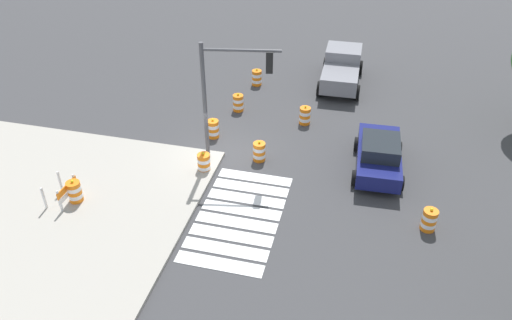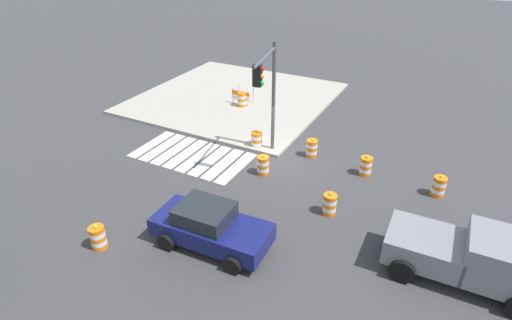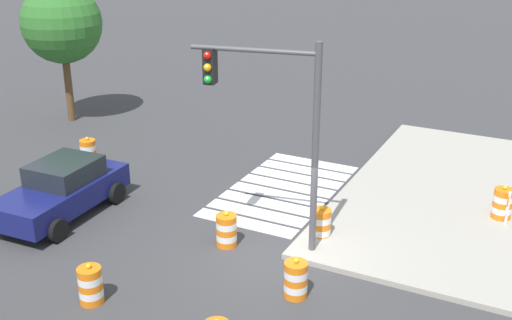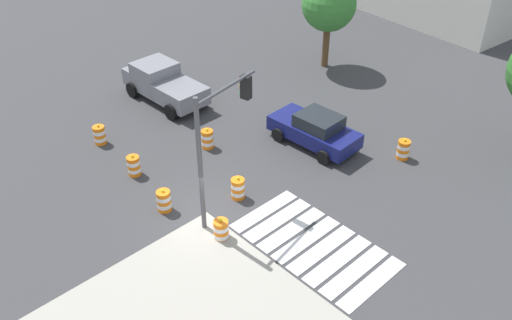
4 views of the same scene
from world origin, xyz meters
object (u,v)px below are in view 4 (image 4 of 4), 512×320
at_px(traffic_barrel_median_far, 164,201).
at_px(traffic_barrel_opposite_curb, 221,231).
at_px(traffic_barrel_crosswalk_end, 238,188).
at_px(sports_car, 315,129).
at_px(traffic_barrel_near_corner, 134,166).
at_px(traffic_barrel_median_near, 403,149).
at_px(pickup_truck, 162,83).
at_px(traffic_light_pole, 219,129).
at_px(traffic_barrel_lane_center, 207,139).
at_px(street_tree_streetside_mid, 329,4).
at_px(traffic_barrel_far_curb, 100,135).

height_order(traffic_barrel_median_far, traffic_barrel_opposite_curb, same).
bearing_deg(traffic_barrel_median_far, traffic_barrel_crosswalk_end, 62.00).
xyz_separation_m(sports_car, traffic_barrel_median_far, (-0.88, -7.91, -0.36)).
height_order(traffic_barrel_near_corner, traffic_barrel_median_near, same).
xyz_separation_m(pickup_truck, traffic_barrel_median_near, (12.04, 4.55, -0.52)).
height_order(traffic_barrel_near_corner, traffic_light_pole, traffic_light_pole).
xyz_separation_m(traffic_barrel_lane_center, traffic_barrel_opposite_curb, (5.24, -3.62, 0.00)).
height_order(sports_car, traffic_barrel_near_corner, sports_car).
relative_size(pickup_truck, traffic_barrel_near_corner, 5.09).
relative_size(traffic_barrel_near_corner, traffic_barrel_crosswalk_end, 1.00).
height_order(sports_car, traffic_barrel_lane_center, sports_car).
xyz_separation_m(pickup_truck, traffic_barrel_near_corner, (4.80, -4.94, -0.52)).
bearing_deg(traffic_barrel_median_near, pickup_truck, -159.30).
distance_m(traffic_barrel_opposite_curb, street_tree_streetside_mid, 16.56).
xyz_separation_m(traffic_barrel_median_near, traffic_barrel_median_far, (-4.37, -9.96, 0.00)).
distance_m(traffic_barrel_median_far, traffic_light_pole, 4.17).
bearing_deg(traffic_barrel_lane_center, traffic_barrel_crosswalk_end, -21.41).
xyz_separation_m(traffic_barrel_median_far, traffic_light_pole, (1.78, 1.52, 3.46)).
bearing_deg(traffic_barrel_median_near, traffic_barrel_far_curb, -138.47).
xyz_separation_m(traffic_barrel_median_near, traffic_barrel_opposite_curb, (-1.50, -9.45, 0.00)).
distance_m(traffic_barrel_lane_center, street_tree_streetside_mid, 11.52).
distance_m(sports_car, pickup_truck, 8.90).
height_order(traffic_barrel_lane_center, street_tree_streetside_mid, street_tree_streetside_mid).
distance_m(traffic_barrel_median_near, street_tree_streetside_mid, 10.72).
distance_m(traffic_barrel_lane_center, traffic_barrel_opposite_curb, 6.36).
bearing_deg(traffic_barrel_median_far, pickup_truck, 144.79).
bearing_deg(street_tree_streetside_mid, pickup_truck, -108.20).
relative_size(sports_car, traffic_barrel_far_curb, 4.29).
bearing_deg(pickup_truck, traffic_barrel_far_curb, -71.67).
relative_size(traffic_barrel_median_near, traffic_barrel_lane_center, 1.00).
xyz_separation_m(traffic_barrel_median_near, traffic_barrel_lane_center, (-6.73, -5.83, 0.00)).
relative_size(traffic_barrel_opposite_curb, traffic_light_pole, 0.19).
height_order(traffic_barrel_crosswalk_end, traffic_barrel_far_curb, same).
xyz_separation_m(traffic_barrel_lane_center, traffic_light_pole, (4.14, -2.61, 3.46)).
bearing_deg(traffic_barrel_median_near, traffic_barrel_median_far, -113.71).
distance_m(sports_car, traffic_barrel_lane_center, 4.99).
bearing_deg(traffic_barrel_near_corner, traffic_barrel_crosswalk_end, 27.05).
bearing_deg(traffic_barrel_opposite_curb, traffic_barrel_near_corner, -179.60).
relative_size(traffic_light_pole, street_tree_streetside_mid, 1.03).
height_order(sports_car, traffic_barrel_median_near, sports_car).
bearing_deg(pickup_truck, traffic_barrel_median_far, -35.21).
relative_size(traffic_barrel_median_near, traffic_barrel_opposite_curb, 1.00).
distance_m(traffic_barrel_median_near, traffic_barrel_median_far, 10.88).
bearing_deg(traffic_barrel_opposite_curb, traffic_barrel_lane_center, 145.34).
relative_size(sports_car, street_tree_streetside_mid, 0.82).
bearing_deg(street_tree_streetside_mid, traffic_barrel_far_curb, -96.28).
distance_m(sports_car, traffic_barrel_median_near, 4.07).
bearing_deg(traffic_barrel_far_curb, traffic_barrel_opposite_curb, -1.13).
relative_size(traffic_barrel_lane_center, street_tree_streetside_mid, 0.19).
bearing_deg(traffic_barrel_median_near, traffic_barrel_crosswalk_end, -112.09).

